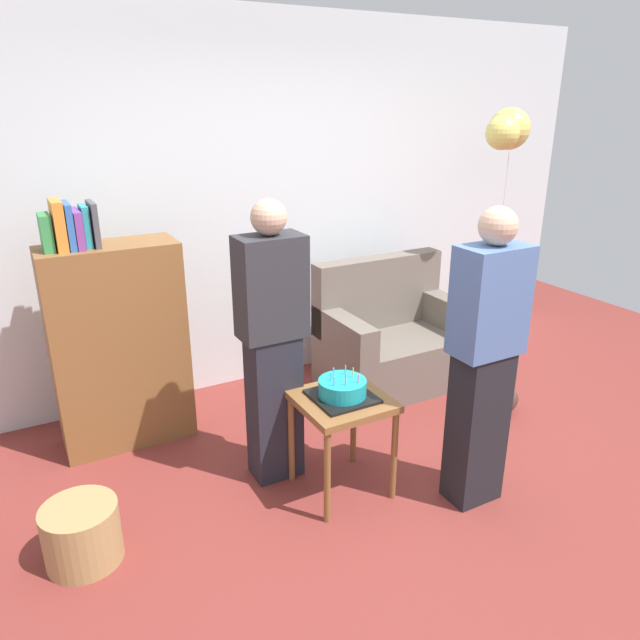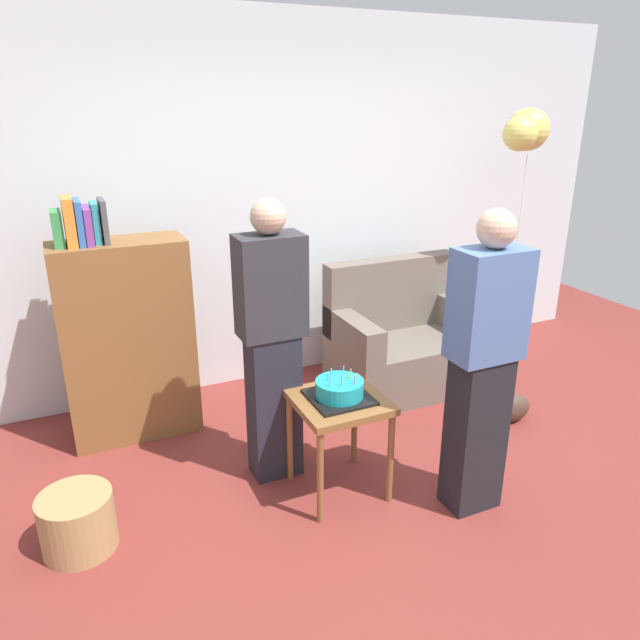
{
  "view_description": "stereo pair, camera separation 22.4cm",
  "coord_description": "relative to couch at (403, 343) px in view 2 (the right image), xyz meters",
  "views": [
    {
      "loc": [
        -1.74,
        -2.06,
        2.1
      ],
      "look_at": [
        -0.25,
        0.65,
        0.95
      ],
      "focal_mm": 33.34,
      "sensor_mm": 36.0,
      "label": 1
    },
    {
      "loc": [
        -1.54,
        -2.16,
        2.1
      ],
      "look_at": [
        -0.25,
        0.65,
        0.95
      ],
      "focal_mm": 33.34,
      "sensor_mm": 36.0,
      "label": 2
    }
  ],
  "objects": [
    {
      "name": "ground_plane",
      "position": [
        -0.8,
        -1.41,
        -0.34
      ],
      "size": [
        8.0,
        8.0,
        0.0
      ],
      "primitive_type": "plane",
      "color": "maroon"
    },
    {
      "name": "wall_back",
      "position": [
        -0.8,
        0.64,
        1.01
      ],
      "size": [
        6.0,
        0.1,
        2.7
      ],
      "primitive_type": "cube",
      "color": "silver",
      "rests_on": "ground_plane"
    },
    {
      "name": "couch",
      "position": [
        0.0,
        0.0,
        0.0
      ],
      "size": [
        1.1,
        0.7,
        0.96
      ],
      "color": "#6B6056",
      "rests_on": "ground_plane"
    },
    {
      "name": "bookshelf",
      "position": [
        -2.0,
        0.13,
        0.34
      ],
      "size": [
        0.8,
        0.36,
        1.58
      ],
      "color": "brown",
      "rests_on": "ground_plane"
    },
    {
      "name": "side_table",
      "position": [
        -1.05,
        -1.01,
        0.15
      ],
      "size": [
        0.48,
        0.48,
        0.58
      ],
      "color": "brown",
      "rests_on": "ground_plane"
    },
    {
      "name": "birthday_cake",
      "position": [
        -1.05,
        -1.01,
        0.29
      ],
      "size": [
        0.32,
        0.32,
        0.17
      ],
      "color": "black",
      "rests_on": "side_table"
    },
    {
      "name": "person_blowing_candles",
      "position": [
        -1.31,
        -0.69,
        0.49
      ],
      "size": [
        0.36,
        0.22,
        1.63
      ],
      "rotation": [
        0.0,
        0.0,
        0.1
      ],
      "color": "#23232D",
      "rests_on": "ground_plane"
    },
    {
      "name": "person_holding_cake",
      "position": [
        -0.45,
        -1.42,
        0.49
      ],
      "size": [
        0.36,
        0.22,
        1.63
      ],
      "rotation": [
        0.0,
        0.0,
        3.02
      ],
      "color": "black",
      "rests_on": "ground_plane"
    },
    {
      "name": "wicker_basket",
      "position": [
        -2.43,
        -0.9,
        -0.19
      ],
      "size": [
        0.36,
        0.36,
        0.3
      ],
      "primitive_type": "cylinder",
      "color": "#A88451",
      "rests_on": "ground_plane"
    },
    {
      "name": "handbag",
      "position": [
        0.38,
        -0.83,
        -0.24
      ],
      "size": [
        0.28,
        0.14,
        0.2
      ],
      "primitive_type": "ellipsoid",
      "color": "#473328",
      "rests_on": "ground_plane"
    },
    {
      "name": "balloon_bunch",
      "position": [
        0.82,
        -0.17,
        1.55
      ],
      "size": [
        0.4,
        0.34,
        2.05
      ],
      "color": "silver",
      "rests_on": "ground_plane"
    }
  ]
}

